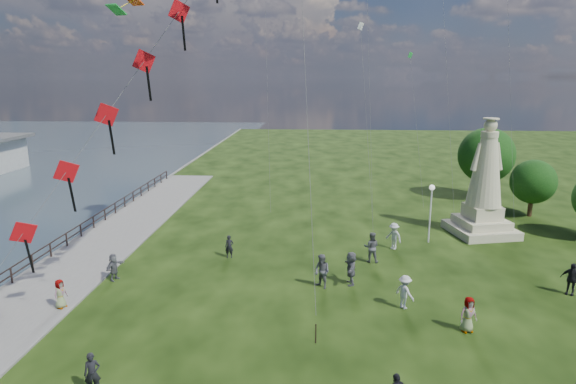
# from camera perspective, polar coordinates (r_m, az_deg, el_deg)

# --- Properties ---
(waterfront) EXTENTS (200.00, 200.00, 1.51)m
(waterfront) POSITION_cam_1_polar(r_m,az_deg,el_deg) (31.36, -27.20, -9.14)
(waterfront) COLOR #2F4147
(waterfront) RESTS_ON ground
(statue) EXTENTS (4.95, 4.95, 8.43)m
(statue) POSITION_cam_1_polar(r_m,az_deg,el_deg) (37.33, 22.23, 0.06)
(statue) COLOR beige
(statue) RESTS_ON ground
(lamppost) EXTENTS (0.38, 0.38, 4.10)m
(lamppost) POSITION_cam_1_polar(r_m,az_deg,el_deg) (34.21, 16.60, -1.04)
(lamppost) COLOR silver
(lamppost) RESTS_ON ground
(tree_row) EXTENTS (8.46, 15.88, 6.69)m
(tree_row) POSITION_cam_1_polar(r_m,az_deg,el_deg) (45.46, 25.36, 2.59)
(tree_row) COLOR #382314
(tree_row) RESTS_ON ground
(person_0) EXTENTS (0.67, 0.56, 1.57)m
(person_0) POSITION_cam_1_polar(r_m,az_deg,el_deg) (19.84, -22.18, -19.28)
(person_0) COLOR black
(person_0) RESTS_ON ground
(person_1) EXTENTS (1.06, 1.04, 1.90)m
(person_1) POSITION_cam_1_polar(r_m,az_deg,el_deg) (26.44, 4.05, -9.37)
(person_1) COLOR #595960
(person_1) RESTS_ON ground
(person_2) EXTENTS (1.14, 1.22, 1.71)m
(person_2) POSITION_cam_1_polar(r_m,az_deg,el_deg) (24.93, 13.66, -11.44)
(person_2) COLOR silver
(person_2) RESTS_ON ground
(person_4) EXTENTS (0.91, 0.70, 1.66)m
(person_4) POSITION_cam_1_polar(r_m,az_deg,el_deg) (23.67, 20.58, -13.43)
(person_4) COLOR #595960
(person_4) RESTS_ON ground
(person_5) EXTENTS (1.02, 1.57, 1.56)m
(person_5) POSITION_cam_1_polar(r_m,az_deg,el_deg) (29.10, -19.94, -8.35)
(person_5) COLOR #595960
(person_5) RESTS_ON ground
(person_6) EXTENTS (0.55, 0.38, 1.46)m
(person_6) POSITION_cam_1_polar(r_m,az_deg,el_deg) (30.88, -6.97, -6.44)
(person_6) COLOR black
(person_6) RESTS_ON ground
(person_7) EXTENTS (1.00, 0.68, 1.93)m
(person_7) POSITION_cam_1_polar(r_m,az_deg,el_deg) (30.32, 9.85, -6.46)
(person_7) COLOR #595960
(person_7) RESTS_ON ground
(person_8) EXTENTS (1.25, 1.24, 1.80)m
(person_8) POSITION_cam_1_polar(r_m,az_deg,el_deg) (32.83, 12.43, -5.13)
(person_8) COLOR silver
(person_8) RESTS_ON ground
(person_9) EXTENTS (1.14, 1.02, 1.75)m
(person_9) POSITION_cam_1_polar(r_m,az_deg,el_deg) (29.64, 30.55, -8.87)
(person_9) COLOR black
(person_9) RESTS_ON ground
(person_10) EXTENTS (0.66, 0.83, 1.47)m
(person_10) POSITION_cam_1_polar(r_m,az_deg,el_deg) (26.63, -25.36, -11.03)
(person_10) COLOR #595960
(person_10) RESTS_ON ground
(person_11) EXTENTS (0.80, 1.76, 1.88)m
(person_11) POSITION_cam_1_polar(r_m,az_deg,el_deg) (27.04, 7.48, -8.93)
(person_11) COLOR #595960
(person_11) RESTS_ON ground
(red_kite_train) EXTENTS (9.46, 9.35, 16.76)m
(red_kite_train) POSITION_cam_1_polar(r_m,az_deg,el_deg) (21.98, -19.05, 10.65)
(red_kite_train) COLOR black
(red_kite_train) RESTS_ON ground
(small_kites) EXTENTS (19.69, 15.26, 28.16)m
(small_kites) POSITION_cam_1_polar(r_m,az_deg,el_deg) (41.07, 11.78, 19.47)
(small_kites) COLOR silver
(small_kites) RESTS_ON ground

